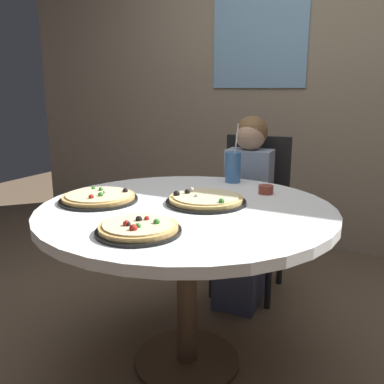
# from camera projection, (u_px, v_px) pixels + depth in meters

# --- Properties ---
(ground_plane) EXTENTS (8.00, 8.00, 0.00)m
(ground_plane) POSITION_uv_depth(u_px,v_px,m) (187.00, 361.00, 1.93)
(ground_plane) COLOR brown
(wall_with_window) EXTENTS (5.20, 0.14, 2.90)m
(wall_with_window) POSITION_uv_depth(u_px,v_px,m) (298.00, 59.00, 3.16)
(wall_with_window) COLOR gray
(wall_with_window) RESTS_ON ground_plane
(dining_table) EXTENTS (1.24, 1.24, 0.75)m
(dining_table) POSITION_uv_depth(u_px,v_px,m) (187.00, 227.00, 1.77)
(dining_table) COLOR white
(dining_table) RESTS_ON ground_plane
(chair_wooden) EXTENTS (0.43, 0.43, 0.95)m
(chair_wooden) POSITION_uv_depth(u_px,v_px,m) (253.00, 205.00, 2.57)
(chair_wooden) COLOR black
(chair_wooden) RESTS_ON ground_plane
(diner_child) EXTENTS (0.28, 0.42, 1.08)m
(diner_child) POSITION_uv_depth(u_px,v_px,m) (244.00, 221.00, 2.42)
(diner_child) COLOR #3F4766
(diner_child) RESTS_ON ground_plane
(pizza_veggie) EXTENTS (0.30, 0.30, 0.05)m
(pizza_veggie) POSITION_uv_depth(u_px,v_px,m) (138.00, 228.00, 1.42)
(pizza_veggie) COLOR black
(pizza_veggie) RESTS_ON dining_table
(pizza_cheese) EXTENTS (0.34, 0.34, 0.05)m
(pizza_cheese) POSITION_uv_depth(u_px,v_px,m) (99.00, 198.00, 1.82)
(pizza_cheese) COLOR black
(pizza_cheese) RESTS_ON dining_table
(pizza_pepperoni) EXTENTS (0.35, 0.35, 0.05)m
(pizza_pepperoni) POSITION_uv_depth(u_px,v_px,m) (206.00, 200.00, 1.79)
(pizza_pepperoni) COLOR black
(pizza_pepperoni) RESTS_ON dining_table
(soda_cup) EXTENTS (0.08, 0.08, 0.31)m
(soda_cup) POSITION_uv_depth(u_px,v_px,m) (233.00, 167.00, 2.18)
(soda_cup) COLOR #3F72B2
(soda_cup) RESTS_ON dining_table
(sauce_bowl) EXTENTS (0.07, 0.07, 0.04)m
(sauce_bowl) POSITION_uv_depth(u_px,v_px,m) (266.00, 190.00, 1.95)
(sauce_bowl) COLOR brown
(sauce_bowl) RESTS_ON dining_table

